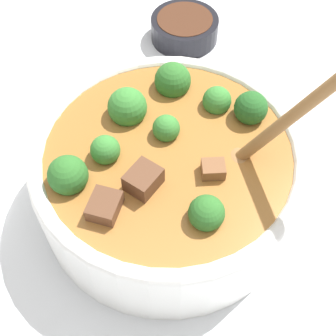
% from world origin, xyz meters
% --- Properties ---
extents(ground_plane, '(4.00, 4.00, 0.00)m').
position_xyz_m(ground_plane, '(0.00, 0.00, 0.00)').
color(ground_plane, silver).
extents(stew_bowl, '(0.28, 0.33, 0.28)m').
position_xyz_m(stew_bowl, '(0.00, -0.00, 0.05)').
color(stew_bowl, white).
rests_on(stew_bowl, ground_plane).
extents(condiment_bowl, '(0.10, 0.10, 0.03)m').
position_xyz_m(condiment_bowl, '(0.28, -0.05, 0.02)').
color(condiment_bowl, black).
rests_on(condiment_bowl, ground_plane).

